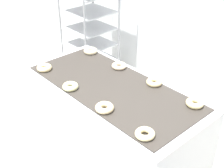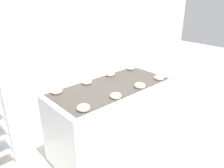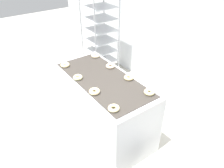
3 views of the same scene
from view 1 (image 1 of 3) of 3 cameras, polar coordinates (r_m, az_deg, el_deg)
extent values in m
cube|color=#B7BABF|center=(2.78, 0.00, -8.63)|extent=(1.60, 0.74, 0.91)
cube|color=#38332D|center=(2.51, 0.00, -0.47)|extent=(1.47, 0.65, 0.01)
cube|color=#262628|center=(2.25, 1.28, -13.89)|extent=(0.12, 0.07, 0.10)
cylinder|color=gray|center=(4.01, -9.48, 11.21)|extent=(0.02, 0.02, 1.81)
cylinder|color=gray|center=(3.62, -4.96, 9.34)|extent=(0.02, 0.02, 1.81)
cylinder|color=gray|center=(4.30, -3.44, 12.93)|extent=(0.02, 0.02, 1.81)
cylinder|color=gray|center=(3.94, 1.30, 11.28)|extent=(0.02, 0.02, 1.81)
cube|color=#B7BABF|center=(4.26, -3.78, 2.06)|extent=(0.51, 0.53, 0.01)
cube|color=#B7BABF|center=(4.16, -3.88, 4.63)|extent=(0.51, 0.53, 0.01)
cube|color=#B7BABF|center=(4.07, -3.98, 7.31)|extent=(0.51, 0.53, 0.01)
cube|color=#B7BABF|center=(3.99, -4.09, 10.10)|extent=(0.51, 0.53, 0.01)
cube|color=#B7BABF|center=(3.92, -4.21, 13.00)|extent=(0.51, 0.53, 0.01)
torus|color=beige|center=(2.80, -12.29, 2.94)|extent=(0.13, 0.13, 0.05)
torus|color=beige|center=(2.49, -7.63, -0.43)|extent=(0.13, 0.13, 0.04)
torus|color=beige|center=(2.22, -1.39, -4.34)|extent=(0.13, 0.13, 0.05)
torus|color=beige|center=(2.00, 6.04, -9.05)|extent=(0.13, 0.13, 0.04)
torus|color=beige|center=(3.06, -3.95, 6.07)|extent=(0.13, 0.13, 0.04)
torus|color=beige|center=(2.78, 1.30, 3.35)|extent=(0.13, 0.13, 0.04)
torus|color=beige|center=(2.55, 7.73, 0.36)|extent=(0.13, 0.13, 0.04)
torus|color=beige|center=(2.34, 14.90, -3.38)|extent=(0.13, 0.13, 0.05)
camera|label=2|loc=(3.26, -51.20, 15.89)|focal=35.00mm
camera|label=3|loc=(0.54, 133.66, 7.01)|focal=35.00mm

